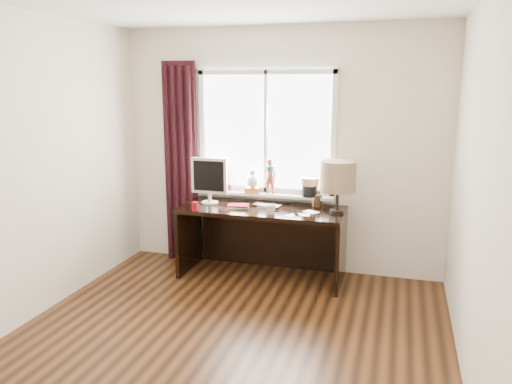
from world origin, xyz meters
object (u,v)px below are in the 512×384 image
(red_cup, at_px, (195,206))
(monitor, at_px, (209,178))
(laptop, at_px, (267,206))
(desk, at_px, (264,228))
(mug, at_px, (271,209))
(table_lamp, at_px, (338,177))

(red_cup, distance_m, monitor, 0.42)
(laptop, height_order, red_cup, red_cup)
(monitor, bearing_deg, desk, 5.03)
(desk, bearing_deg, laptop, -39.31)
(monitor, bearing_deg, laptop, 1.86)
(mug, xyz_separation_m, monitor, (-0.75, 0.26, 0.23))
(monitor, relative_size, table_lamp, 0.94)
(laptop, xyz_separation_m, desk, (-0.04, 0.03, -0.26))
(laptop, bearing_deg, mug, -56.01)
(desk, bearing_deg, monitor, -174.97)
(desk, xyz_separation_m, monitor, (-0.59, -0.05, 0.52))
(monitor, xyz_separation_m, table_lamp, (1.36, -0.03, 0.09))
(red_cup, distance_m, table_lamp, 1.46)
(laptop, height_order, desk, laptop)
(desk, xyz_separation_m, table_lamp, (0.77, -0.08, 0.61))
(desk, height_order, monitor, monitor)
(laptop, distance_m, monitor, 0.69)
(monitor, bearing_deg, red_cup, -93.56)
(mug, relative_size, desk, 0.06)
(mug, xyz_separation_m, table_lamp, (0.62, 0.23, 0.31))
(mug, height_order, desk, mug)
(red_cup, xyz_separation_m, desk, (0.61, 0.40, -0.29))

